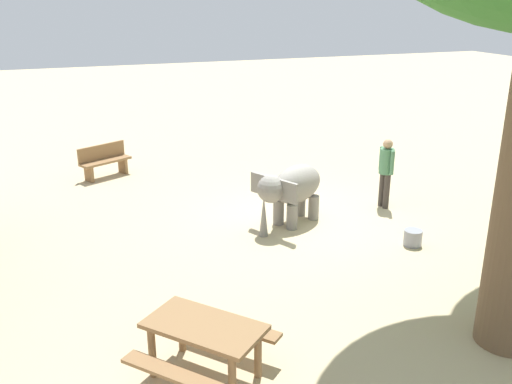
{
  "coord_description": "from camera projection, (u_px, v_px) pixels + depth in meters",
  "views": [
    {
      "loc": [
        -10.36,
        4.89,
        4.71
      ],
      "look_at": [
        0.01,
        1.06,
        0.8
      ],
      "focal_mm": 39.48,
      "sensor_mm": 36.0,
      "label": 1
    }
  ],
  "objects": [
    {
      "name": "person_handler",
      "position": [
        386.0,
        168.0,
        12.84
      ],
      "size": [
        0.51,
        0.32,
        1.62
      ],
      "rotation": [
        0.0,
        0.0,
        1.62
      ],
      "color": "#3F3833",
      "rests_on": "ground_plane"
    },
    {
      "name": "picnic_table_near",
      "position": [
        204.0,
        337.0,
        7.14
      ],
      "size": [
        2.1,
        2.1,
        0.78
      ],
      "rotation": [
        0.0,
        0.0,
        3.86
      ],
      "color": "olive",
      "rests_on": "ground_plane"
    },
    {
      "name": "wooden_bench",
      "position": [
        104.0,
        160.0,
        15.15
      ],
      "size": [
        0.98,
        1.43,
        0.88
      ],
      "rotation": [
        0.0,
        0.0,
        2.03
      ],
      "color": "olive",
      "rests_on": "ground_plane"
    },
    {
      "name": "ground_plane",
      "position": [
        302.0,
        221.0,
        12.33
      ],
      "size": [
        60.0,
        60.0,
        0.0
      ],
      "primitive_type": "plane",
      "color": "tan"
    },
    {
      "name": "elephant",
      "position": [
        291.0,
        188.0,
        11.9
      ],
      "size": [
        1.51,
        1.79,
        1.27
      ],
      "rotation": [
        0.0,
        0.0,
        2.04
      ],
      "color": "gray",
      "rests_on": "ground_plane"
    },
    {
      "name": "feed_bucket",
      "position": [
        413.0,
        238.0,
        11.09
      ],
      "size": [
        0.36,
        0.36,
        0.32
      ],
      "primitive_type": "cylinder",
      "color": "gray",
      "rests_on": "ground_plane"
    }
  ]
}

